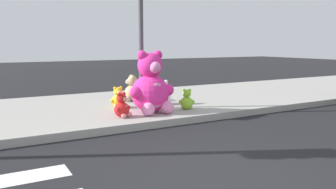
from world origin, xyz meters
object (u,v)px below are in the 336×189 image
plush_white (163,95)px  plush_lime (187,101)px  plush_tan (132,91)px  plush_yellow (118,99)px  plush_pink_large (151,88)px  sign_pole (141,34)px  plush_red (122,107)px

plush_white → plush_lime: 0.85m
plush_lime → plush_tan: size_ratio=0.69×
plush_white → plush_tan: bearing=120.2°
plush_yellow → plush_tan: plush_tan is taller
plush_white → plush_tan: plush_tan is taller
plush_lime → plush_tan: bearing=111.3°
plush_pink_large → plush_yellow: 1.01m
plush_yellow → plush_tan: (0.67, 0.76, 0.07)m
plush_yellow → plush_white: (1.15, -0.07, 0.04)m
sign_pole → plush_tan: sign_pole is taller
sign_pole → plush_red: 1.84m
plush_yellow → plush_lime: bearing=-34.5°
plush_lime → plush_red: size_ratio=0.92×
plush_tan → plush_yellow: bearing=-131.2°
plush_white → plush_red: 1.73m
plush_tan → plush_lime: bearing=-68.7°
plush_white → plush_red: bearing=-147.4°
plush_white → plush_pink_large: bearing=-132.7°
plush_yellow → plush_tan: bearing=48.8°
sign_pole → plush_white: (0.67, 0.19, -1.46)m
sign_pole → plush_lime: (0.84, -0.65, -1.51)m
plush_tan → plush_red: size_ratio=1.33×
sign_pole → plush_tan: 1.76m
plush_red → plush_lime: bearing=3.4°
plush_yellow → sign_pole: bearing=-28.1°
plush_pink_large → plush_lime: plush_pink_large is taller
plush_lime → plush_red: (-1.62, -0.10, 0.02)m
plush_tan → plush_red: bearing=-118.8°
plush_lime → plush_tan: 1.79m
sign_pole → plush_tan: (0.19, 1.02, -1.42)m
plush_white → plush_tan: size_ratio=0.88×
plush_white → plush_tan: 0.96m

